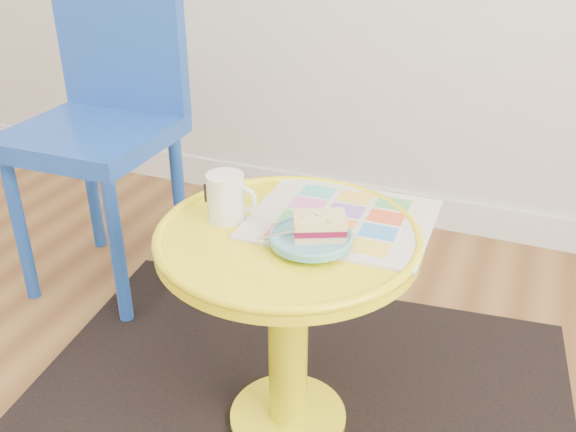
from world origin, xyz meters
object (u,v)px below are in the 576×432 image
at_px(mug, 227,196).
at_px(plate, 311,239).
at_px(side_table, 288,293).
at_px(chair, 104,108).
at_px(newspaper, 342,219).

height_order(mug, plate, mug).
height_order(side_table, chair, chair).
xyz_separation_m(mug, plate, (0.20, -0.04, -0.04)).
distance_m(chair, mug, 0.74).
bearing_deg(newspaper, mug, -160.06).
relative_size(chair, mug, 8.53).
height_order(chair, newspaper, chair).
bearing_deg(plate, mug, 168.94).
distance_m(newspaper, mug, 0.24).
bearing_deg(newspaper, side_table, -131.95).
height_order(side_table, newspaper, newspaper).
bearing_deg(plate, chair, 150.82).
bearing_deg(newspaper, chair, 157.02).
relative_size(newspaper, plate, 2.28).
height_order(newspaper, mug, mug).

